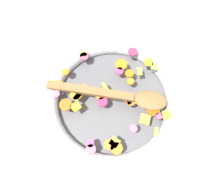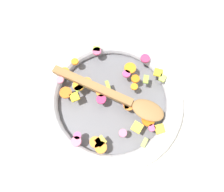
# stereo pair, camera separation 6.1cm
# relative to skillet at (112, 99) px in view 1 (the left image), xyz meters

# --- Properties ---
(ground_plane) EXTENTS (4.00, 4.00, 0.00)m
(ground_plane) POSITION_rel_skillet_xyz_m (0.00, 0.00, -0.02)
(ground_plane) COLOR silver
(skillet) EXTENTS (0.42, 0.42, 0.05)m
(skillet) POSITION_rel_skillet_xyz_m (0.00, 0.00, 0.00)
(skillet) COLOR slate
(skillet) RESTS_ON ground_plane
(chopped_vegetables) EXTENTS (0.34, 0.35, 0.01)m
(chopped_vegetables) POSITION_rel_skillet_xyz_m (0.00, -0.01, 0.03)
(chopped_vegetables) COLOR orange
(chopped_vegetables) RESTS_ON skillet
(wooden_spoon) EXTENTS (0.33, 0.15, 0.01)m
(wooden_spoon) POSITION_rel_skillet_xyz_m (0.02, 0.01, 0.04)
(wooden_spoon) COLOR olive
(wooden_spoon) RESTS_ON chopped_vegetables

